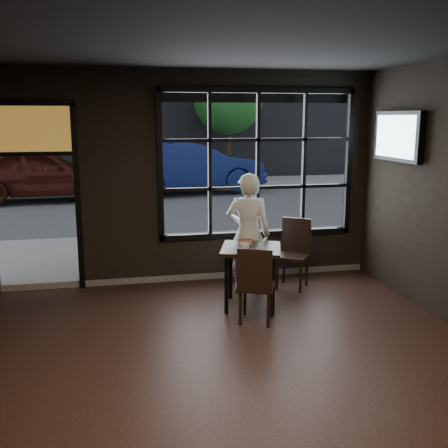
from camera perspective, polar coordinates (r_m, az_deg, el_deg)
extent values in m
cube|color=black|center=(5.07, 0.67, -18.23)|extent=(6.00, 7.00, 0.02)
cube|color=black|center=(4.45, 0.78, 20.64)|extent=(6.00, 7.00, 0.02)
cube|color=black|center=(8.12, 3.69, 6.54)|extent=(3.06, 0.12, 2.28)
cube|color=orange|center=(7.88, -20.44, 9.71)|extent=(1.20, 0.06, 0.70)
cube|color=#545456|center=(28.42, -9.85, 6.31)|extent=(60.00, 41.00, 0.04)
cube|color=#5B5956|center=(27.76, -10.34, 21.76)|extent=(28.00, 12.00, 15.00)
cube|color=black|center=(7.03, 2.94, -5.78)|extent=(0.96, 0.96, 0.83)
cube|color=black|center=(6.52, 3.56, -6.50)|extent=(0.55, 0.55, 0.98)
cube|color=black|center=(7.83, 7.46, -3.29)|extent=(0.62, 0.62, 1.03)
imported|color=silver|center=(7.48, 2.65, -1.07)|extent=(0.74, 0.61, 1.75)
imported|color=silver|center=(6.73, 2.26, -2.51)|extent=(0.17, 0.17, 0.10)
cube|color=black|center=(7.78, 18.42, 9.04)|extent=(0.13, 1.18, 0.69)
imported|color=#0F1B4F|center=(17.38, -3.82, 6.28)|extent=(5.14, 2.51, 1.62)
imported|color=#38100A|center=(16.67, -19.19, 5.25)|extent=(4.53, 2.01, 1.51)
cylinder|color=#332114|center=(18.89, -14.71, 7.34)|extent=(0.22, 0.22, 2.47)
sphere|color=#266C25|center=(18.86, -15.03, 13.45)|extent=(2.69, 2.69, 2.69)
cylinder|color=#332114|center=(20.28, 0.44, 7.87)|extent=(0.22, 0.22, 2.39)
sphere|color=#2C5B1D|center=(20.25, 0.45, 13.39)|extent=(2.61, 2.61, 2.61)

